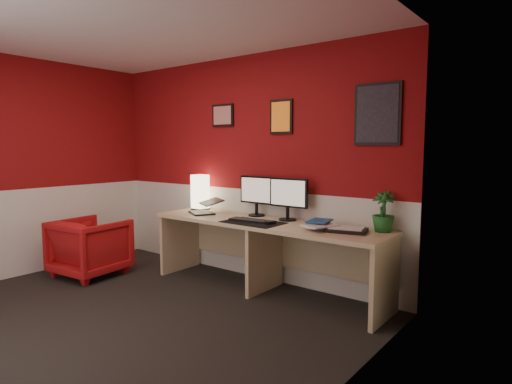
{
  "coord_description": "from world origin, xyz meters",
  "views": [
    {
      "loc": [
        3.13,
        -2.06,
        1.49
      ],
      "look_at": [
        0.6,
        1.21,
        1.05
      ],
      "focal_mm": 30.16,
      "sensor_mm": 36.0,
      "label": 1
    }
  ],
  "objects_px": {
    "pc_tower": "(264,264)",
    "zen_tray": "(347,230)",
    "monitor_right": "(288,192)",
    "desk": "(265,256)",
    "laptop": "(202,204)",
    "monitor_left": "(257,190)",
    "potted_plant": "(383,212)",
    "armchair": "(90,247)",
    "shoji_lamp": "(200,193)"
  },
  "relations": [
    {
      "from": "monitor_right",
      "to": "armchair",
      "type": "distance_m",
      "value": 2.4
    },
    {
      "from": "armchair",
      "to": "shoji_lamp",
      "type": "bearing_deg",
      "value": -136.55
    },
    {
      "from": "monitor_right",
      "to": "monitor_left",
      "type": "bearing_deg",
      "value": 176.1
    },
    {
      "from": "monitor_left",
      "to": "zen_tray",
      "type": "height_order",
      "value": "monitor_left"
    },
    {
      "from": "desk",
      "to": "monitor_right",
      "type": "height_order",
      "value": "monitor_right"
    },
    {
      "from": "armchair",
      "to": "potted_plant",
      "type": "bearing_deg",
      "value": -168.0
    },
    {
      "from": "shoji_lamp",
      "to": "monitor_right",
      "type": "relative_size",
      "value": 0.69
    },
    {
      "from": "pc_tower",
      "to": "armchair",
      "type": "distance_m",
      "value": 2.04
    },
    {
      "from": "zen_tray",
      "to": "potted_plant",
      "type": "relative_size",
      "value": 0.97
    },
    {
      "from": "potted_plant",
      "to": "pc_tower",
      "type": "relative_size",
      "value": 0.8
    },
    {
      "from": "laptop",
      "to": "monitor_right",
      "type": "xyz_separation_m",
      "value": [
        1.02,
        0.22,
        0.18
      ]
    },
    {
      "from": "monitor_right",
      "to": "potted_plant",
      "type": "distance_m",
      "value": 1.01
    },
    {
      "from": "laptop",
      "to": "monitor_left",
      "type": "bearing_deg",
      "value": 52.41
    },
    {
      "from": "desk",
      "to": "zen_tray",
      "type": "height_order",
      "value": "zen_tray"
    },
    {
      "from": "monitor_left",
      "to": "pc_tower",
      "type": "bearing_deg",
      "value": -21.09
    },
    {
      "from": "shoji_lamp",
      "to": "pc_tower",
      "type": "relative_size",
      "value": 0.89
    },
    {
      "from": "laptop",
      "to": "zen_tray",
      "type": "relative_size",
      "value": 0.94
    },
    {
      "from": "monitor_right",
      "to": "armchair",
      "type": "xyz_separation_m",
      "value": [
        -2.07,
        -0.98,
        -0.69
      ]
    },
    {
      "from": "desk",
      "to": "pc_tower",
      "type": "distance_m",
      "value": 0.25
    },
    {
      "from": "pc_tower",
      "to": "laptop",
      "type": "bearing_deg",
      "value": -176.48
    },
    {
      "from": "zen_tray",
      "to": "monitor_right",
      "type": "bearing_deg",
      "value": 166.96
    },
    {
      "from": "monitor_right",
      "to": "zen_tray",
      "type": "xyz_separation_m",
      "value": [
        0.75,
        -0.17,
        -0.28
      ]
    },
    {
      "from": "shoji_lamp",
      "to": "armchair",
      "type": "bearing_deg",
      "value": -130.47
    },
    {
      "from": "monitor_left",
      "to": "monitor_right",
      "type": "relative_size",
      "value": 1.0
    },
    {
      "from": "desk",
      "to": "pc_tower",
      "type": "bearing_deg",
      "value": 127.87
    },
    {
      "from": "monitor_right",
      "to": "armchair",
      "type": "relative_size",
      "value": 0.8
    },
    {
      "from": "pc_tower",
      "to": "shoji_lamp",
      "type": "bearing_deg",
      "value": 168.14
    },
    {
      "from": "shoji_lamp",
      "to": "laptop",
      "type": "height_order",
      "value": "shoji_lamp"
    },
    {
      "from": "zen_tray",
      "to": "potted_plant",
      "type": "distance_m",
      "value": 0.36
    },
    {
      "from": "potted_plant",
      "to": "armchair",
      "type": "xyz_separation_m",
      "value": [
        -3.08,
        -1.0,
        -0.58
      ]
    },
    {
      "from": "laptop",
      "to": "monitor_left",
      "type": "height_order",
      "value": "monitor_left"
    },
    {
      "from": "pc_tower",
      "to": "desk",
      "type": "bearing_deg",
      "value": -63.14
    },
    {
      "from": "zen_tray",
      "to": "armchair",
      "type": "height_order",
      "value": "zen_tray"
    },
    {
      "from": "pc_tower",
      "to": "zen_tray",
      "type": "bearing_deg",
      "value": -19.03
    },
    {
      "from": "monitor_left",
      "to": "zen_tray",
      "type": "xyz_separation_m",
      "value": [
        1.17,
        -0.2,
        -0.28
      ]
    },
    {
      "from": "potted_plant",
      "to": "shoji_lamp",
      "type": "bearing_deg",
      "value": -179.05
    },
    {
      "from": "monitor_left",
      "to": "monitor_right",
      "type": "xyz_separation_m",
      "value": [
        0.43,
        -0.03,
        0.0
      ]
    },
    {
      "from": "shoji_lamp",
      "to": "pc_tower",
      "type": "height_order",
      "value": "shoji_lamp"
    },
    {
      "from": "desk",
      "to": "laptop",
      "type": "distance_m",
      "value": 0.99
    },
    {
      "from": "desk",
      "to": "monitor_left",
      "type": "distance_m",
      "value": 0.75
    },
    {
      "from": "monitor_right",
      "to": "zen_tray",
      "type": "height_order",
      "value": "monitor_right"
    },
    {
      "from": "laptop",
      "to": "pc_tower",
      "type": "xyz_separation_m",
      "value": [
        0.74,
        0.19,
        -0.61
      ]
    },
    {
      "from": "monitor_right",
      "to": "pc_tower",
      "type": "xyz_separation_m",
      "value": [
        -0.28,
        -0.03,
        -0.8
      ]
    },
    {
      "from": "monitor_right",
      "to": "pc_tower",
      "type": "height_order",
      "value": "monitor_right"
    },
    {
      "from": "potted_plant",
      "to": "pc_tower",
      "type": "xyz_separation_m",
      "value": [
        -1.28,
        -0.05,
        -0.69
      ]
    },
    {
      "from": "desk",
      "to": "zen_tray",
      "type": "bearing_deg",
      "value": 1.36
    },
    {
      "from": "monitor_right",
      "to": "potted_plant",
      "type": "bearing_deg",
      "value": 1.29
    },
    {
      "from": "desk",
      "to": "pc_tower",
      "type": "xyz_separation_m",
      "value": [
        -0.13,
        0.17,
        -0.14
      ]
    },
    {
      "from": "desk",
      "to": "zen_tray",
      "type": "relative_size",
      "value": 7.43
    },
    {
      "from": "monitor_left",
      "to": "potted_plant",
      "type": "distance_m",
      "value": 1.43
    }
  ]
}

